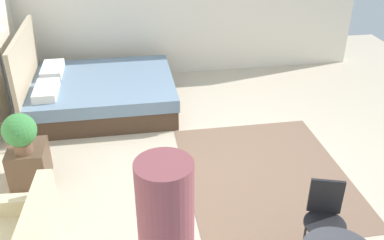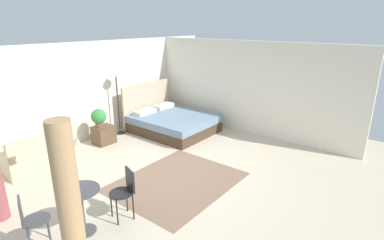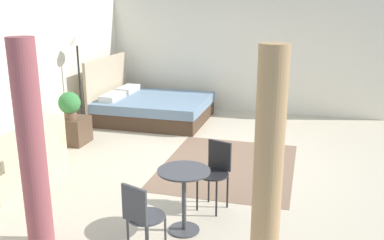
% 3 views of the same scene
% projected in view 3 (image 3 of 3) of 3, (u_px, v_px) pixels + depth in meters
% --- Properties ---
extents(ground_plane, '(9.38, 9.21, 0.02)m').
position_uv_depth(ground_plane, '(209.00, 158.00, 6.91)').
color(ground_plane, beige).
extents(wall_back, '(9.38, 0.12, 2.58)m').
position_uv_depth(wall_back, '(35.00, 71.00, 7.35)').
color(wall_back, silver).
rests_on(wall_back, ground).
extents(wall_right, '(0.12, 6.21, 2.58)m').
position_uv_depth(wall_right, '(242.00, 55.00, 9.51)').
color(wall_right, silver).
rests_on(wall_right, ground).
extents(area_rug, '(2.44, 1.97, 0.01)m').
position_uv_depth(area_rug, '(228.00, 166.00, 6.55)').
color(area_rug, '#7F604C').
rests_on(area_rug, ground).
extents(bed, '(1.88, 2.22, 1.30)m').
position_uv_depth(bed, '(151.00, 107.00, 9.00)').
color(bed, '#473323').
rests_on(bed, ground).
extents(couch, '(1.46, 0.85, 0.83)m').
position_uv_depth(couch, '(17.00, 163.00, 5.91)').
color(couch, beige).
rests_on(couch, ground).
extents(nightstand, '(0.51, 0.43, 0.47)m').
position_uv_depth(nightstand, '(75.00, 131.00, 7.53)').
color(nightstand, brown).
rests_on(nightstand, ground).
extents(potted_plant, '(0.38, 0.38, 0.48)m').
position_uv_depth(potted_plant, '(70.00, 104.00, 7.30)').
color(potted_plant, brown).
rests_on(potted_plant, nightstand).
extents(floor_lamp, '(0.29, 0.29, 1.85)m').
position_uv_depth(floor_lamp, '(78.00, 53.00, 7.93)').
color(floor_lamp, black).
rests_on(floor_lamp, ground).
extents(balcony_table, '(0.57, 0.57, 0.72)m').
position_uv_depth(balcony_table, '(184.00, 189.00, 4.58)').
color(balcony_table, '#3F3F44').
rests_on(balcony_table, ground).
extents(cafe_chair_near_window, '(0.48, 0.48, 0.81)m').
position_uv_depth(cafe_chair_near_window, '(141.00, 214.00, 4.05)').
color(cafe_chair_near_window, '#3F3F44').
rests_on(cafe_chair_near_window, ground).
extents(cafe_chair_near_couch, '(0.48, 0.48, 0.83)m').
position_uv_depth(cafe_chair_near_couch, '(216.00, 168.00, 5.13)').
color(cafe_chair_near_couch, black).
rests_on(cafe_chair_near_couch, ground).
extents(curtain_left, '(0.25, 0.25, 2.15)m').
position_uv_depth(curtain_left, '(268.00, 172.00, 3.58)').
color(curtain_left, tan).
rests_on(curtain_left, ground).
extents(curtain_right, '(0.26, 0.26, 2.15)m').
position_uv_depth(curtain_right, '(32.00, 147.00, 4.17)').
color(curtain_right, '#994C51').
rests_on(curtain_right, ground).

